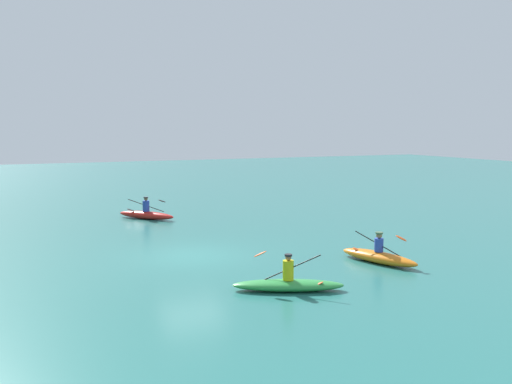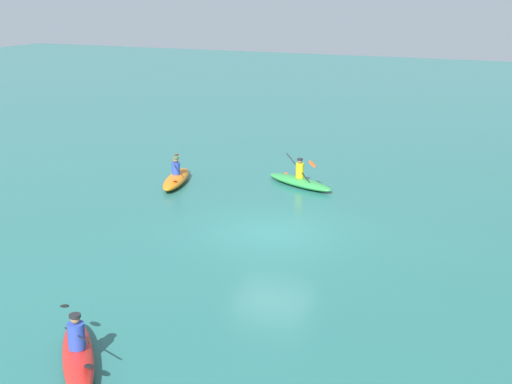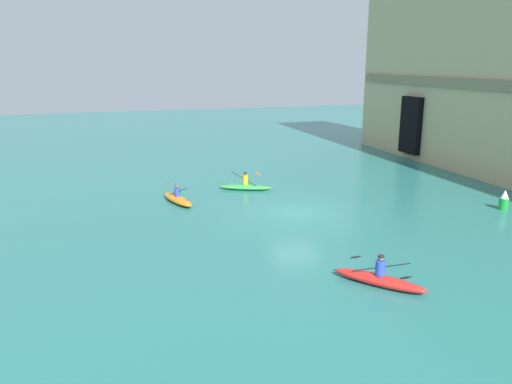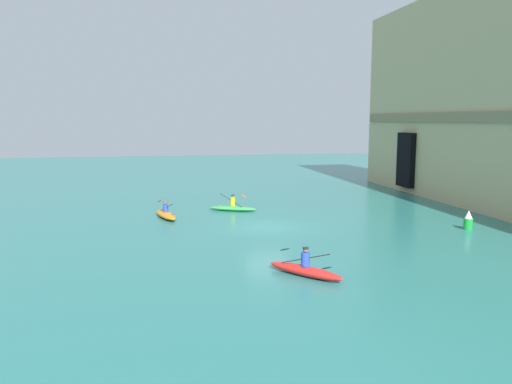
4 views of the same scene
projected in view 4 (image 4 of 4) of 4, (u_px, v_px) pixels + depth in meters
ground_plane at (267, 227)px, 29.41m from camera, size 120.00×120.00×0.00m
kayak_orange at (166, 214)px, 31.98m from camera, size 3.33×1.64×1.13m
kayak_red at (305, 270)px, 20.18m from camera, size 3.10×2.70×1.18m
kayak_green at (233, 208)px, 34.59m from camera, size 2.16×3.40×1.20m
marker_buoy at (468, 221)px, 28.63m from camera, size 0.51×0.51×1.12m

